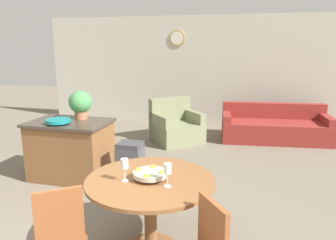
{
  "coord_description": "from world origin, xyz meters",
  "views": [
    {
      "loc": [
        1.38,
        -1.97,
        2.01
      ],
      "look_at": [
        0.23,
        2.38,
        0.97
      ],
      "focal_mm": 35.0,
      "sensor_mm": 36.0,
      "label": 1
    }
  ],
  "objects_px": {
    "potted_plant": "(80,103)",
    "kitchen_island": "(71,149)",
    "dining_chair_near_left": "(59,228)",
    "fruit_bowl": "(150,174)",
    "couch": "(274,128)",
    "dining_table": "(150,196)",
    "wine_glass_left": "(124,165)",
    "teal_bowl": "(58,121)",
    "armchair": "(176,128)",
    "trash_bin": "(130,164)",
    "wine_glass_right": "(168,170)"
  },
  "relations": [
    {
      "from": "potted_plant",
      "to": "kitchen_island",
      "type": "bearing_deg",
      "value": -114.27
    },
    {
      "from": "dining_chair_near_left",
      "to": "kitchen_island",
      "type": "relative_size",
      "value": 0.75
    },
    {
      "from": "fruit_bowl",
      "to": "couch",
      "type": "relative_size",
      "value": 0.14
    },
    {
      "from": "potted_plant",
      "to": "dining_table",
      "type": "bearing_deg",
      "value": -45.28
    },
    {
      "from": "wine_glass_left",
      "to": "kitchen_island",
      "type": "distance_m",
      "value": 2.25
    },
    {
      "from": "dining_table",
      "to": "teal_bowl",
      "type": "distance_m",
      "value": 2.24
    },
    {
      "from": "couch",
      "to": "fruit_bowl",
      "type": "bearing_deg",
      "value": -114.32
    },
    {
      "from": "kitchen_island",
      "to": "armchair",
      "type": "height_order",
      "value": "armchair"
    },
    {
      "from": "kitchen_island",
      "to": "potted_plant",
      "type": "distance_m",
      "value": 0.72
    },
    {
      "from": "dining_table",
      "to": "trash_bin",
      "type": "bearing_deg",
      "value": 118.31
    },
    {
      "from": "dining_chair_near_left",
      "to": "wine_glass_right",
      "type": "distance_m",
      "value": 1.04
    },
    {
      "from": "dining_table",
      "to": "kitchen_island",
      "type": "height_order",
      "value": "kitchen_island"
    },
    {
      "from": "couch",
      "to": "wine_glass_left",
      "type": "bearing_deg",
      "value": -116.36
    },
    {
      "from": "kitchen_island",
      "to": "potted_plant",
      "type": "bearing_deg",
      "value": 65.73
    },
    {
      "from": "kitchen_island",
      "to": "couch",
      "type": "xyz_separation_m",
      "value": [
        3.12,
        2.91,
        -0.18
      ]
    },
    {
      "from": "teal_bowl",
      "to": "potted_plant",
      "type": "distance_m",
      "value": 0.46
    },
    {
      "from": "dining_table",
      "to": "wine_glass_right",
      "type": "xyz_separation_m",
      "value": [
        0.2,
        -0.12,
        0.34
      ]
    },
    {
      "from": "fruit_bowl",
      "to": "armchair",
      "type": "height_order",
      "value": "armchair"
    },
    {
      "from": "wine_glass_right",
      "to": "kitchen_island",
      "type": "distance_m",
      "value": 2.56
    },
    {
      "from": "wine_glass_right",
      "to": "potted_plant",
      "type": "relative_size",
      "value": 0.5
    },
    {
      "from": "teal_bowl",
      "to": "kitchen_island",
      "type": "bearing_deg",
      "value": 71.41
    },
    {
      "from": "kitchen_island",
      "to": "armchair",
      "type": "distance_m",
      "value": 2.54
    },
    {
      "from": "teal_bowl",
      "to": "armchair",
      "type": "height_order",
      "value": "teal_bowl"
    },
    {
      "from": "wine_glass_right",
      "to": "teal_bowl",
      "type": "relative_size",
      "value": 0.62
    },
    {
      "from": "wine_glass_left",
      "to": "armchair",
      "type": "xyz_separation_m",
      "value": [
        -0.43,
        3.86,
        -0.63
      ]
    },
    {
      "from": "wine_glass_left",
      "to": "armchair",
      "type": "relative_size",
      "value": 0.18
    },
    {
      "from": "teal_bowl",
      "to": "dining_table",
      "type": "bearing_deg",
      "value": -35.45
    },
    {
      "from": "dining_chair_near_left",
      "to": "wine_glass_left",
      "type": "bearing_deg",
      "value": 10.96
    },
    {
      "from": "dining_chair_near_left",
      "to": "fruit_bowl",
      "type": "bearing_deg",
      "value": 5.08
    },
    {
      "from": "dining_table",
      "to": "armchair",
      "type": "height_order",
      "value": "armchair"
    },
    {
      "from": "kitchen_island",
      "to": "potted_plant",
      "type": "relative_size",
      "value": 2.7
    },
    {
      "from": "fruit_bowl",
      "to": "wine_glass_left",
      "type": "bearing_deg",
      "value": -153.15
    },
    {
      "from": "dining_table",
      "to": "dining_chair_near_left",
      "type": "xyz_separation_m",
      "value": [
        -0.63,
        -0.57,
        -0.1
      ]
    },
    {
      "from": "dining_table",
      "to": "trash_bin",
      "type": "relative_size",
      "value": 1.88
    },
    {
      "from": "wine_glass_left",
      "to": "trash_bin",
      "type": "relative_size",
      "value": 0.33
    },
    {
      "from": "potted_plant",
      "to": "wine_glass_right",
      "type": "bearing_deg",
      "value": -44.01
    },
    {
      "from": "teal_bowl",
      "to": "couch",
      "type": "height_order",
      "value": "teal_bowl"
    },
    {
      "from": "wine_glass_left",
      "to": "teal_bowl",
      "type": "relative_size",
      "value": 0.62
    },
    {
      "from": "kitchen_island",
      "to": "couch",
      "type": "bearing_deg",
      "value": 43.01
    },
    {
      "from": "dining_table",
      "to": "couch",
      "type": "bearing_deg",
      "value": 72.6
    },
    {
      "from": "teal_bowl",
      "to": "potted_plant",
      "type": "bearing_deg",
      "value": 68.4
    },
    {
      "from": "fruit_bowl",
      "to": "potted_plant",
      "type": "bearing_deg",
      "value": 134.73
    },
    {
      "from": "armchair",
      "to": "dining_table",
      "type": "bearing_deg",
      "value": -122.59
    },
    {
      "from": "kitchen_island",
      "to": "couch",
      "type": "relative_size",
      "value": 0.52
    },
    {
      "from": "teal_bowl",
      "to": "potted_plant",
      "type": "relative_size",
      "value": 0.81
    },
    {
      "from": "potted_plant",
      "to": "trash_bin",
      "type": "height_order",
      "value": "potted_plant"
    },
    {
      "from": "wine_glass_right",
      "to": "kitchen_island",
      "type": "xyz_separation_m",
      "value": [
        -1.95,
        1.59,
        -0.48
      ]
    },
    {
      "from": "dining_table",
      "to": "kitchen_island",
      "type": "distance_m",
      "value": 2.29
    },
    {
      "from": "dining_table",
      "to": "teal_bowl",
      "type": "height_order",
      "value": "teal_bowl"
    },
    {
      "from": "wine_glass_right",
      "to": "couch",
      "type": "bearing_deg",
      "value": 75.44
    }
  ]
}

